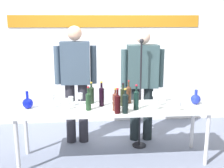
# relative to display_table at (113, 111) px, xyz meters

# --- Properties ---
(ground_plane) EXTENTS (10.00, 10.00, 0.00)m
(ground_plane) POSITION_rel_display_table_xyz_m (0.00, 0.00, -0.66)
(ground_plane) COLOR slate
(back_wall) EXTENTS (4.60, 0.11, 3.00)m
(back_wall) POSITION_rel_display_table_xyz_m (0.00, 1.48, 0.84)
(back_wall) COLOR white
(back_wall) RESTS_ON ground
(display_table) EXTENTS (2.44, 0.59, 0.72)m
(display_table) POSITION_rel_display_table_xyz_m (0.00, 0.00, 0.00)
(display_table) COLOR silver
(display_table) RESTS_ON ground
(decanter_blue_left) EXTENTS (0.13, 0.13, 0.22)m
(decanter_blue_left) POSITION_rel_display_table_xyz_m (-1.07, 0.04, 0.13)
(decanter_blue_left) COLOR #0B16AE
(decanter_blue_left) RESTS_ON display_table
(decanter_blue_right) EXTENTS (0.13, 0.13, 0.19)m
(decanter_blue_right) POSITION_rel_display_table_xyz_m (1.10, 0.04, 0.13)
(decanter_blue_right) COLOR #1D2CA0
(decanter_blue_right) RESTS_ON display_table
(presenter_left) EXTENTS (0.60, 0.22, 1.73)m
(presenter_left) POSITION_rel_display_table_xyz_m (-0.49, 0.59, 0.33)
(presenter_left) COLOR #25252C
(presenter_left) RESTS_ON ground
(presenter_right) EXTENTS (0.64, 0.22, 1.67)m
(presenter_right) POSITION_rel_display_table_xyz_m (0.49, 0.59, 0.29)
(presenter_right) COLOR black
(presenter_right) RESTS_ON ground
(wine_bottle_0) EXTENTS (0.07, 0.07, 0.30)m
(wine_bottle_0) POSITION_rel_display_table_xyz_m (-0.31, -0.09, 0.18)
(wine_bottle_0) COLOR #18311C
(wine_bottle_0) RESTS_ON display_table
(wine_bottle_1) EXTENTS (0.07, 0.07, 0.30)m
(wine_bottle_1) POSITION_rel_display_table_xyz_m (0.12, -0.24, 0.19)
(wine_bottle_1) COLOR black
(wine_bottle_1) RESTS_ON display_table
(wine_bottle_2) EXTENTS (0.06, 0.06, 0.32)m
(wine_bottle_2) POSITION_rel_display_table_xyz_m (0.28, -0.12, 0.19)
(wine_bottle_2) COLOR black
(wine_bottle_2) RESTS_ON display_table
(wine_bottle_3) EXTENTS (0.08, 0.08, 0.31)m
(wine_bottle_3) POSITION_rel_display_table_xyz_m (0.22, 0.18, 0.18)
(wine_bottle_3) COLOR #452718
(wine_bottle_3) RESTS_ON display_table
(wine_bottle_4) EXTENTS (0.07, 0.07, 0.28)m
(wine_bottle_4) POSITION_rel_display_table_xyz_m (0.02, -0.13, 0.18)
(wine_bottle_4) COLOR #52261C
(wine_bottle_4) RESTS_ON display_table
(wine_bottle_5) EXTENTS (0.07, 0.07, 0.31)m
(wine_bottle_5) POSITION_rel_display_table_xyz_m (0.03, -0.24, 0.18)
(wine_bottle_5) COLOR black
(wine_bottle_5) RESTS_ON display_table
(wine_bottle_6) EXTENTS (0.07, 0.07, 0.29)m
(wine_bottle_6) POSITION_rel_display_table_xyz_m (-0.27, 0.19, 0.18)
(wine_bottle_6) COLOR black
(wine_bottle_6) RESTS_ON display_table
(wine_bottle_7) EXTENTS (0.07, 0.07, 0.30)m
(wine_bottle_7) POSITION_rel_display_table_xyz_m (0.13, 0.05, 0.19)
(wine_bottle_7) COLOR black
(wine_bottle_7) RESTS_ON display_table
(wine_bottle_8) EXTENTS (0.07, 0.07, 0.32)m
(wine_bottle_8) POSITION_rel_display_table_xyz_m (-0.14, 0.07, 0.20)
(wine_bottle_8) COLOR black
(wine_bottle_8) RESTS_ON display_table
(wine_glass_left_0) EXTENTS (0.07, 0.07, 0.13)m
(wine_glass_left_0) POSITION_rel_display_table_xyz_m (-0.54, 0.09, 0.15)
(wine_glass_left_0) COLOR white
(wine_glass_left_0) RESTS_ON display_table
(wine_glass_left_1) EXTENTS (0.06, 0.06, 0.15)m
(wine_glass_left_1) POSITION_rel_display_table_xyz_m (-0.42, 0.15, 0.17)
(wine_glass_left_1) COLOR white
(wine_glass_left_1) RESTS_ON display_table
(wine_glass_left_2) EXTENTS (0.06, 0.06, 0.15)m
(wine_glass_left_2) POSITION_rel_display_table_xyz_m (-0.78, 0.14, 0.17)
(wine_glass_left_2) COLOR white
(wine_glass_left_2) RESTS_ON display_table
(wine_glass_left_3) EXTENTS (0.06, 0.06, 0.15)m
(wine_glass_left_3) POSITION_rel_display_table_xyz_m (-0.77, 0.04, 0.16)
(wine_glass_left_3) COLOR white
(wine_glass_left_3) RESTS_ON display_table
(wine_glass_left_4) EXTENTS (0.06, 0.06, 0.14)m
(wine_glass_left_4) POSITION_rel_display_table_xyz_m (-0.57, -0.05, 0.16)
(wine_glass_left_4) COLOR white
(wine_glass_left_4) RESTS_ON display_table
(wine_glass_right_0) EXTENTS (0.06, 0.06, 0.17)m
(wine_glass_right_0) POSITION_rel_display_table_xyz_m (0.59, -0.00, 0.18)
(wine_glass_right_0) COLOR white
(wine_glass_right_0) RESTS_ON display_table
(wine_glass_right_1) EXTENTS (0.07, 0.07, 0.15)m
(wine_glass_right_1) POSITION_rel_display_table_xyz_m (0.52, -0.15, 0.16)
(wine_glass_right_1) COLOR white
(wine_glass_right_1) RESTS_ON display_table
(wine_glass_right_2) EXTENTS (0.07, 0.07, 0.13)m
(wine_glass_right_2) POSITION_rel_display_table_xyz_m (0.60, 0.24, 0.15)
(wine_glass_right_2) COLOR white
(wine_glass_right_2) RESTS_ON display_table
(wine_glass_right_3) EXTENTS (0.07, 0.07, 0.14)m
(wine_glass_right_3) POSITION_rel_display_table_xyz_m (0.73, 0.20, 0.16)
(wine_glass_right_3) COLOR white
(wine_glass_right_3) RESTS_ON display_table
(wine_glass_right_4) EXTENTS (0.07, 0.07, 0.13)m
(wine_glass_right_4) POSITION_rel_display_table_xyz_m (0.78, -0.23, 0.15)
(wine_glass_right_4) COLOR white
(wine_glass_right_4) RESTS_ON display_table
(microphone_stand) EXTENTS (0.20, 0.20, 1.56)m
(microphone_stand) POSITION_rel_display_table_xyz_m (0.42, 0.36, -0.14)
(microphone_stand) COLOR black
(microphone_stand) RESTS_ON ground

